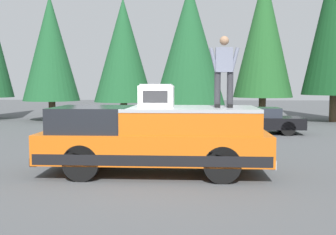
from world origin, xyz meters
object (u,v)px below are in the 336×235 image
object	(u,v)px
compressor_unit	(156,96)
parked_car_maroon	(131,122)
person_on_truck_bed	(224,70)
parked_car_black	(256,121)
pickup_truck	(155,138)

from	to	relation	value
compressor_unit	parked_car_maroon	xyz separation A→B (m)	(7.35, 1.77, -1.35)
person_on_truck_bed	parked_car_black	bearing A→B (deg)	-13.96
parked_car_black	parked_car_maroon	distance (m)	5.54
parked_car_black	compressor_unit	bearing A→B (deg)	155.87
person_on_truck_bed	parked_car_black	xyz separation A→B (m)	(8.36, -2.08, -1.97)
compressor_unit	parked_car_maroon	distance (m)	7.68
compressor_unit	person_on_truck_bed	distance (m)	1.74
pickup_truck	parked_car_maroon	xyz separation A→B (m)	(7.35, 1.73, -0.29)
person_on_truck_bed	pickup_truck	bearing A→B (deg)	86.74
parked_car_maroon	pickup_truck	bearing A→B (deg)	-166.79
parked_car_black	person_on_truck_bed	bearing A→B (deg)	166.04
parked_car_maroon	person_on_truck_bed	bearing A→B (deg)	-155.52
person_on_truck_bed	parked_car_maroon	size ratio (longest dim) A/B	0.41
parked_car_black	pickup_truck	bearing A→B (deg)	155.64
pickup_truck	person_on_truck_bed	bearing A→B (deg)	-93.26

